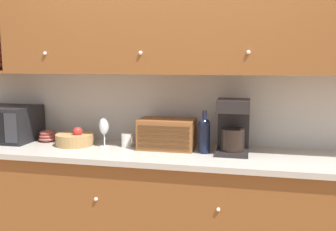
% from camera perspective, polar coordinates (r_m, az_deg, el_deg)
% --- Properties ---
extents(wall_back, '(5.77, 0.06, 2.60)m').
position_cam_1_polar(wall_back, '(3.03, 1.01, 2.90)').
color(wall_back, white).
rests_on(wall_back, ground_plane).
extents(counter_unit, '(3.39, 0.64, 0.93)m').
position_cam_1_polar(counter_unit, '(2.91, -0.41, -14.34)').
color(counter_unit, brown).
rests_on(counter_unit, ground_plane).
extents(backsplash_panel, '(3.37, 0.01, 0.56)m').
position_cam_1_polar(backsplash_panel, '(3.01, 0.87, 1.09)').
color(backsplash_panel, '#B7B2A8').
rests_on(backsplash_panel, counter_unit).
extents(upper_cabinets, '(3.37, 0.40, 0.84)m').
position_cam_1_polar(upper_cabinets, '(2.79, 3.54, 14.93)').
color(upper_cabinets, brown).
rests_on(upper_cabinets, backsplash_panel).
extents(microwave, '(0.49, 0.38, 0.29)m').
position_cam_1_polar(microwave, '(3.39, -23.44, -1.13)').
color(microwave, black).
rests_on(microwave, counter_unit).
extents(bowl_stack_on_counter, '(0.14, 0.14, 0.09)m').
position_cam_1_polar(bowl_stack_on_counter, '(3.26, -17.90, -2.98)').
color(bowl_stack_on_counter, '#9E473D').
rests_on(bowl_stack_on_counter, counter_unit).
extents(fruit_basket, '(0.30, 0.30, 0.15)m').
position_cam_1_polar(fruit_basket, '(3.05, -14.00, -3.50)').
color(fruit_basket, '#A87F4C').
rests_on(fruit_basket, counter_unit).
extents(wine_glass, '(0.08, 0.08, 0.23)m').
position_cam_1_polar(wine_glass, '(2.93, -9.71, -1.70)').
color(wine_glass, silver).
rests_on(wine_glass, counter_unit).
extents(mug, '(0.10, 0.09, 0.10)m').
position_cam_1_polar(mug, '(2.92, -6.20, -3.75)').
color(mug, silver).
rests_on(mug, counter_unit).
extents(bread_box, '(0.42, 0.25, 0.23)m').
position_cam_1_polar(bread_box, '(2.83, -0.14, -2.83)').
color(bread_box, brown).
rests_on(bread_box, counter_unit).
extents(wine_bottle, '(0.08, 0.08, 0.31)m').
position_cam_1_polar(wine_bottle, '(2.71, 5.55, -2.80)').
color(wine_bottle, black).
rests_on(wine_bottle, counter_unit).
extents(coffee_maker, '(0.23, 0.26, 0.39)m').
position_cam_1_polar(coffee_maker, '(2.72, 9.89, -1.57)').
color(coffee_maker, black).
rests_on(coffee_maker, counter_unit).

